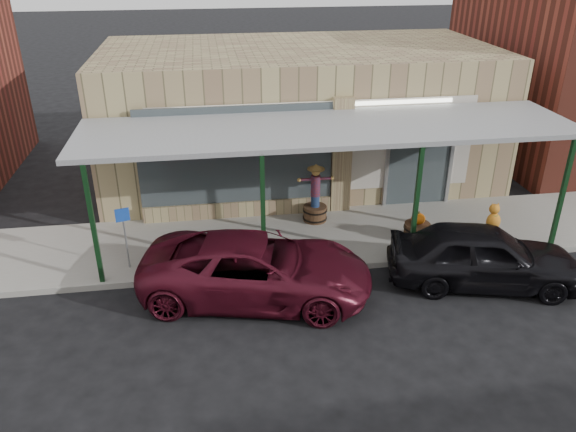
{
  "coord_description": "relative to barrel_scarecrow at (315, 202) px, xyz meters",
  "views": [
    {
      "loc": [
        -2.93,
        -9.14,
        7.12
      ],
      "look_at": [
        -1.16,
        2.6,
        1.26
      ],
      "focal_mm": 35.0,
      "sensor_mm": 36.0,
      "label": 1
    }
  ],
  "objects": [
    {
      "name": "block_buildings_near",
      "position": [
        2.14,
        4.73,
        3.06
      ],
      "size": [
        61.0,
        8.0,
        8.0
      ],
      "color": "maroon",
      "rests_on": "ground"
    },
    {
      "name": "awning",
      "position": [
        0.13,
        -0.91,
        2.3
      ],
      "size": [
        12.0,
        3.0,
        3.04
      ],
      "color": "gray",
      "rests_on": "ground"
    },
    {
      "name": "storefront",
      "position": [
        0.13,
        3.69,
        1.38
      ],
      "size": [
        12.0,
        6.25,
        4.2
      ],
      "color": "tan",
      "rests_on": "ground"
    },
    {
      "name": "car_maroon",
      "position": [
        -1.91,
        -3.19,
        -0.01
      ],
      "size": [
        5.39,
        3.35,
        1.39
      ],
      "primitive_type": "imported",
      "rotation": [
        0.0,
        0.0,
        1.35
      ],
      "color": "#4C0F1D",
      "rests_on": "ground"
    },
    {
      "name": "handicap_sign",
      "position": [
        -4.82,
        -1.79,
        0.43
      ],
      "size": [
        0.31,
        0.11,
        1.54
      ],
      "rotation": [
        0.0,
        0.0,
        0.3
      ],
      "color": "gray",
      "rests_on": "sidewalk"
    },
    {
      "name": "parked_sedan",
      "position": [
        3.2,
        -3.43,
        0.01
      ],
      "size": [
        4.49,
        2.63,
        1.56
      ],
      "rotation": [
        0.0,
        0.0,
        1.34
      ],
      "color": "black",
      "rests_on": "ground"
    },
    {
      "name": "barrel_pumpkin",
      "position": [
        2.39,
        -1.46,
        -0.28
      ],
      "size": [
        0.76,
        0.76,
        0.79
      ],
      "rotation": [
        0.0,
        0.0,
        0.15
      ],
      "color": "#4F321F",
      "rests_on": "sidewalk"
    },
    {
      "name": "barrel_scarecrow",
      "position": [
        0.0,
        0.0,
        0.0
      ],
      "size": [
        1.01,
        0.68,
        1.66
      ],
      "rotation": [
        0.0,
        0.0,
        0.07
      ],
      "color": "#4F321F",
      "rests_on": "sidewalk"
    },
    {
      "name": "sidewalk",
      "position": [
        0.13,
        -0.87,
        -0.63
      ],
      "size": [
        40.0,
        3.2,
        0.15
      ],
      "primitive_type": "cube",
      "color": "gray",
      "rests_on": "ground"
    },
    {
      "name": "ground",
      "position": [
        0.13,
        -4.47,
        -0.71
      ],
      "size": [
        120.0,
        120.0,
        0.0
      ],
      "primitive_type": "plane",
      "color": "black",
      "rests_on": "ground"
    }
  ]
}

